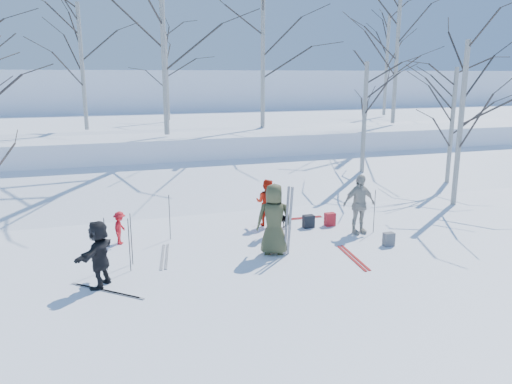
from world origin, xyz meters
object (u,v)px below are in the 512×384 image
object	(u,v)px
skier_grey_west	(99,254)
dog	(281,218)
skier_olive_center	(274,219)
skier_cream_east	(359,204)
skier_red_seated	(120,228)
backpack_grey	(389,239)
skier_red_north	(273,210)
skier_redor_behind	(267,202)
backpack_dark	(308,221)
backpack_red	(330,219)

from	to	relation	value
skier_grey_west	dog	world-z (taller)	skier_grey_west
skier_olive_center	skier_cream_east	size ratio (longest dim) A/B	1.06
skier_red_seated	backpack_grey	distance (m)	7.61
skier_red_north	backpack_grey	size ratio (longest dim) A/B	4.08
skier_grey_west	skier_red_seated	bearing A→B (deg)	-162.77
backpack_grey	skier_redor_behind	bearing A→B (deg)	131.75
skier_redor_behind	skier_red_seated	bearing A→B (deg)	43.77
skier_olive_center	skier_red_north	size ratio (longest dim) A/B	1.24
skier_red_seated	backpack_dark	size ratio (longest dim) A/B	2.38
skier_redor_behind	backpack_grey	xyz separation A→B (m)	(2.62, -2.93, -0.56)
skier_red_seated	dog	distance (m)	4.98
skier_cream_east	backpack_red	world-z (taller)	skier_cream_east
skier_grey_west	backpack_dark	bearing A→B (deg)	141.69
backpack_grey	backpack_dark	size ratio (longest dim) A/B	0.95
backpack_red	skier_grey_west	bearing A→B (deg)	-159.80
skier_olive_center	skier_red_seated	distance (m)	4.44
dog	backpack_grey	distance (m)	3.48
skier_cream_east	skier_red_north	bearing A→B (deg)	162.82
skier_redor_behind	backpack_dark	world-z (taller)	skier_redor_behind
skier_olive_center	skier_grey_west	size ratio (longest dim) A/B	1.24
skier_olive_center	backpack_grey	size ratio (longest dim) A/B	5.06
skier_red_seated	backpack_red	size ratio (longest dim) A/B	2.26
dog	backpack_grey	bearing A→B (deg)	99.15
skier_grey_west	dog	bearing A→B (deg)	147.70
skier_olive_center	backpack_grey	distance (m)	3.41
backpack_dark	skier_cream_east	bearing A→B (deg)	-39.62
skier_red_north	backpack_red	distance (m)	2.14
skier_grey_west	backpack_red	xyz separation A→B (m)	(7.06, 2.60, -0.57)
skier_red_north	backpack_dark	size ratio (longest dim) A/B	3.88
skier_red_north	skier_redor_behind	distance (m)	1.00
skier_redor_behind	skier_cream_east	distance (m)	2.88
skier_red_north	skier_red_seated	bearing A→B (deg)	-28.99
dog	backpack_grey	xyz separation A→B (m)	(2.20, -2.69, -0.07)
skier_red_seated	skier_cream_east	bearing A→B (deg)	-79.04
skier_olive_center	dog	world-z (taller)	skier_olive_center
skier_red_north	backpack_dark	distance (m)	1.48
skier_cream_east	skier_grey_west	size ratio (longest dim) A/B	1.17
backpack_red	dog	bearing A→B (deg)	163.36
skier_redor_behind	backpack_grey	distance (m)	3.97
backpack_red	skier_red_seated	bearing A→B (deg)	177.59
skier_cream_east	backpack_dark	size ratio (longest dim) A/B	4.54
skier_red_north	backpack_grey	distance (m)	3.43
skier_grey_west	skier_red_north	bearing A→B (deg)	143.63
skier_redor_behind	dog	world-z (taller)	skier_redor_behind
skier_grey_west	skier_olive_center	bearing A→B (deg)	128.74
skier_redor_behind	backpack_dark	size ratio (longest dim) A/B	3.75
skier_olive_center	skier_cream_east	world-z (taller)	skier_olive_center
dog	backpack_dark	world-z (taller)	dog
skier_grey_west	skier_cream_east	bearing A→B (deg)	131.42
skier_red_seated	skier_grey_west	bearing A→B (deg)	-170.88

